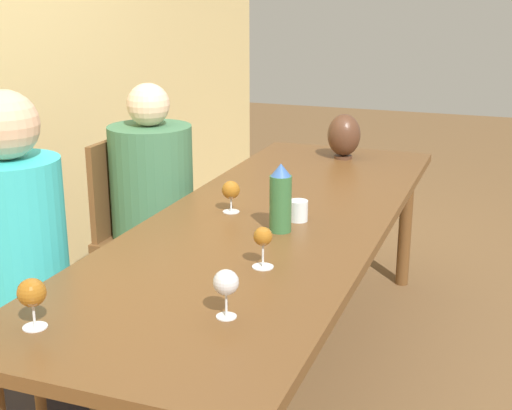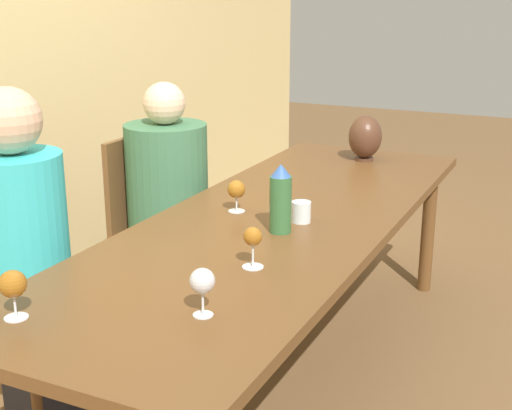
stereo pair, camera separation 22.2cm
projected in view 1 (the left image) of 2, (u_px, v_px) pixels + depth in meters
ground_plane at (271, 381)px, 2.98m from camera, size 14.00×14.00×0.00m
dining_table at (272, 233)px, 2.78m from camera, size 2.65×0.88×0.72m
water_bottle at (281, 199)px, 2.56m from camera, size 0.08×0.08×0.25m
water_tumbler at (298, 211)px, 2.70m from camera, size 0.07×0.07×0.08m
vase at (344, 135)px, 3.67m from camera, size 0.17×0.17×0.23m
wine_glass_0 at (32, 294)px, 1.84m from camera, size 0.08×0.08×0.14m
wine_glass_1 at (231, 191)px, 2.79m from camera, size 0.07×0.07×0.13m
wine_glass_2 at (226, 283)px, 1.89m from camera, size 0.07×0.07×0.14m
wine_glass_3 at (263, 238)px, 2.24m from camera, size 0.07×0.07×0.13m
chair_near at (7, 309)px, 2.52m from camera, size 0.44×0.44×0.91m
chair_far at (141, 227)px, 3.37m from camera, size 0.44×0.44×0.91m
person_near at (21, 261)px, 2.43m from camera, size 0.34×0.34×1.27m
person_far at (156, 203)px, 3.30m from camera, size 0.38×0.38×1.17m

